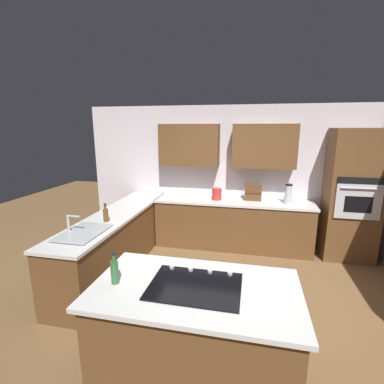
{
  "coord_description": "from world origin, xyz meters",
  "views": [
    {
      "loc": [
        -0.21,
        3.24,
        2.2
      ],
      "look_at": [
        0.78,
        -1.33,
        1.12
      ],
      "focal_mm": 26.14,
      "sensor_mm": 36.0,
      "label": 1
    }
  ],
  "objects_px": {
    "oil_bottle": "(115,271)",
    "spice_rack": "(253,192)",
    "cooktop": "(195,286)",
    "dish_soap_bottle": "(106,215)",
    "sink_unit": "(83,232)",
    "blender": "(288,195)",
    "wall_oven": "(352,196)",
    "kettle": "(217,194)"
  },
  "relations": [
    {
      "from": "cooktop",
      "to": "oil_bottle",
      "type": "height_order",
      "value": "oil_bottle"
    },
    {
      "from": "sink_unit",
      "to": "oil_bottle",
      "type": "distance_m",
      "value": 1.35
    },
    {
      "from": "sink_unit",
      "to": "spice_rack",
      "type": "bearing_deg",
      "value": -134.55
    },
    {
      "from": "wall_oven",
      "to": "cooktop",
      "type": "height_order",
      "value": "wall_oven"
    },
    {
      "from": "cooktop",
      "to": "oil_bottle",
      "type": "xyz_separation_m",
      "value": [
        0.68,
        0.1,
        0.1
      ]
    },
    {
      "from": "sink_unit",
      "to": "wall_oven",
      "type": "bearing_deg",
      "value": -151.13
    },
    {
      "from": "wall_oven",
      "to": "cooktop",
      "type": "xyz_separation_m",
      "value": [
        2.06,
        2.9,
        -0.19
      ]
    },
    {
      "from": "sink_unit",
      "to": "dish_soap_bottle",
      "type": "relative_size",
      "value": 2.66
    },
    {
      "from": "cooktop",
      "to": "kettle",
      "type": "height_order",
      "value": "kettle"
    },
    {
      "from": "sink_unit",
      "to": "blender",
      "type": "relative_size",
      "value": 2.02
    },
    {
      "from": "wall_oven",
      "to": "oil_bottle",
      "type": "height_order",
      "value": "wall_oven"
    },
    {
      "from": "dish_soap_bottle",
      "to": "oil_bottle",
      "type": "xyz_separation_m",
      "value": [
        -0.89,
        1.45,
        0.01
      ]
    },
    {
      "from": "wall_oven",
      "to": "spice_rack",
      "type": "height_order",
      "value": "wall_oven"
    },
    {
      "from": "wall_oven",
      "to": "spice_rack",
      "type": "relative_size",
      "value": 7.23
    },
    {
      "from": "wall_oven",
      "to": "blender",
      "type": "bearing_deg",
      "value": -0.59
    },
    {
      "from": "cooktop",
      "to": "oil_bottle",
      "type": "distance_m",
      "value": 0.69
    },
    {
      "from": "sink_unit",
      "to": "cooktop",
      "type": "xyz_separation_m",
      "value": [
        -1.62,
        0.87,
        -0.01
      ]
    },
    {
      "from": "wall_oven",
      "to": "oil_bottle",
      "type": "relative_size",
      "value": 7.79
    },
    {
      "from": "wall_oven",
      "to": "oil_bottle",
      "type": "bearing_deg",
      "value": 47.59
    },
    {
      "from": "wall_oven",
      "to": "cooktop",
      "type": "distance_m",
      "value": 3.56
    },
    {
      "from": "sink_unit",
      "to": "kettle",
      "type": "bearing_deg",
      "value": -125.03
    },
    {
      "from": "cooktop",
      "to": "oil_bottle",
      "type": "bearing_deg",
      "value": 8.01
    },
    {
      "from": "wall_oven",
      "to": "sink_unit",
      "type": "height_order",
      "value": "wall_oven"
    },
    {
      "from": "blender",
      "to": "kettle",
      "type": "distance_m",
      "value": 1.25
    },
    {
      "from": "wall_oven",
      "to": "sink_unit",
      "type": "distance_m",
      "value": 4.2
    },
    {
      "from": "blender",
      "to": "kettle",
      "type": "xyz_separation_m",
      "value": [
        1.25,
        0.0,
        -0.04
      ]
    },
    {
      "from": "blender",
      "to": "dish_soap_bottle",
      "type": "relative_size",
      "value": 1.32
    },
    {
      "from": "kettle",
      "to": "dish_soap_bottle",
      "type": "height_order",
      "value": "dish_soap_bottle"
    },
    {
      "from": "dish_soap_bottle",
      "to": "oil_bottle",
      "type": "bearing_deg",
      "value": 121.5
    },
    {
      "from": "kettle",
      "to": "dish_soap_bottle",
      "type": "relative_size",
      "value": 0.81
    },
    {
      "from": "wall_oven",
      "to": "blender",
      "type": "height_order",
      "value": "wall_oven"
    },
    {
      "from": "spice_rack",
      "to": "kettle",
      "type": "height_order",
      "value": "spice_rack"
    },
    {
      "from": "wall_oven",
      "to": "sink_unit",
      "type": "xyz_separation_m",
      "value": [
        3.68,
        2.03,
        -0.18
      ]
    },
    {
      "from": "wall_oven",
      "to": "dish_soap_bottle",
      "type": "distance_m",
      "value": 3.94
    },
    {
      "from": "cooktop",
      "to": "dish_soap_bottle",
      "type": "distance_m",
      "value": 2.07
    },
    {
      "from": "spice_rack",
      "to": "kettle",
      "type": "relative_size",
      "value": 1.42
    },
    {
      "from": "oil_bottle",
      "to": "dish_soap_bottle",
      "type": "bearing_deg",
      "value": -58.5
    },
    {
      "from": "oil_bottle",
      "to": "spice_rack",
      "type": "bearing_deg",
      "value": -110.23
    },
    {
      "from": "wall_oven",
      "to": "spice_rack",
      "type": "distance_m",
      "value": 1.6
    },
    {
      "from": "cooktop",
      "to": "kettle",
      "type": "distance_m",
      "value": 2.92
    },
    {
      "from": "dish_soap_bottle",
      "to": "sink_unit",
      "type": "bearing_deg",
      "value": 83.05
    },
    {
      "from": "kettle",
      "to": "spice_rack",
      "type": "bearing_deg",
      "value": -173.54
    }
  ]
}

